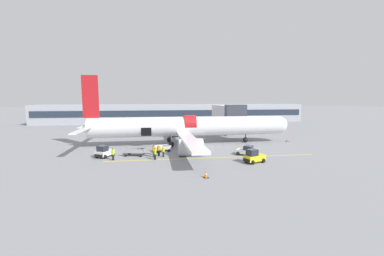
{
  "coord_description": "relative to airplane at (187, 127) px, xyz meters",
  "views": [
    {
      "loc": [
        -7.67,
        -39.24,
        8.08
      ],
      "look_at": [
        -1.43,
        -1.15,
        3.41
      ],
      "focal_mm": 22.0,
      "sensor_mm": 36.0,
      "label": 1
    }
  ],
  "objects": [
    {
      "name": "ground_crew_loader_a",
      "position": [
        -4.59,
        -8.98,
        -2.32
      ],
      "size": [
        0.5,
        0.49,
        1.54
      ],
      "color": "black",
      "rests_on": "ground_plane"
    },
    {
      "name": "ground_crew_supervisor",
      "position": [
        -5.22,
        -8.34,
        -2.25
      ],
      "size": [
        0.58,
        0.46,
        1.66
      ],
      "color": "black",
      "rests_on": "ground_plane"
    },
    {
      "name": "baggage_tug_mid",
      "position": [
        -12.84,
        -7.78,
        -2.41
      ],
      "size": [
        2.56,
        2.93,
        1.7
      ],
      "color": "silver",
      "rests_on": "ground_plane"
    },
    {
      "name": "apron_marking_line",
      "position": [
        2.34,
        -10.72,
        -3.12
      ],
      "size": [
        29.77,
        0.96,
        0.01
      ],
      "color": "yellow",
      "rests_on": "ground_plane"
    },
    {
      "name": "terminal_strip",
      "position": [
        1.81,
        42.65,
        0.05
      ],
      "size": [
        93.02,
        10.07,
        6.36
      ],
      "color": "#9EA3AD",
      "rests_on": "ground_plane"
    },
    {
      "name": "safety_cone_nose",
      "position": [
        19.71,
        -0.42,
        -2.8
      ],
      "size": [
        0.59,
        0.59,
        0.7
      ],
      "color": "black",
      "rests_on": "ground_plane"
    },
    {
      "name": "jet_bridge_stub",
      "position": [
        10.11,
        7.51,
        2.06
      ],
      "size": [
        4.08,
        13.64,
        7.09
      ],
      "color": "#4C4C51",
      "rests_on": "ground_plane"
    },
    {
      "name": "ground_crew_driver",
      "position": [
        -11.33,
        -9.74,
        -2.25
      ],
      "size": [
        0.39,
        0.57,
        1.67
      ],
      "color": "black",
      "rests_on": "ground_plane"
    },
    {
      "name": "airplane",
      "position": [
        0.0,
        0.0,
        0.0
      ],
      "size": [
        38.5,
        35.44,
        12.13
      ],
      "color": "silver",
      "rests_on": "ground_plane"
    },
    {
      "name": "baggage_cart_loading",
      "position": [
        -8.48,
        -7.58,
        -2.58
      ],
      "size": [
        4.09,
        2.35,
        1.12
      ],
      "color": "#999BA0",
      "rests_on": "ground_plane"
    },
    {
      "name": "ground_crew_loader_b",
      "position": [
        -5.92,
        -9.0,
        -2.19
      ],
      "size": [
        0.57,
        0.57,
        1.78
      ],
      "color": "#2D2D33",
      "rests_on": "ground_plane"
    },
    {
      "name": "ground_crew_helper",
      "position": [
        -5.77,
        -10.42,
        -2.26
      ],
      "size": [
        0.41,
        0.57,
        1.64
      ],
      "color": "black",
      "rests_on": "ground_plane"
    },
    {
      "name": "baggage_tug_lead",
      "position": [
        6.81,
        -14.0,
        -2.39
      ],
      "size": [
        3.08,
        2.32,
        1.77
      ],
      "color": "yellow",
      "rests_on": "ground_plane"
    },
    {
      "name": "ground_plane",
      "position": [
        1.81,
        -2.66,
        -3.13
      ],
      "size": [
        500.0,
        500.0,
        0.0
      ],
      "primitive_type": "plane",
      "color": "gray"
    },
    {
      "name": "baggage_cart_queued",
      "position": [
        -4.61,
        -5.55,
        -2.67
      ],
      "size": [
        3.57,
        2.44,
        0.94
      ],
      "color": "silver",
      "rests_on": "ground_plane"
    },
    {
      "name": "baggage_tug_rear",
      "position": [
        7.46,
        -9.83,
        -2.5
      ],
      "size": [
        2.96,
        2.84,
        1.44
      ],
      "color": "white",
      "rests_on": "ground_plane"
    },
    {
      "name": "safety_cone_engine_left",
      "position": [
        -0.61,
        -18.75,
        -2.79
      ],
      "size": [
        0.54,
        0.54,
        0.72
      ],
      "color": "black",
      "rests_on": "ground_plane"
    }
  ]
}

